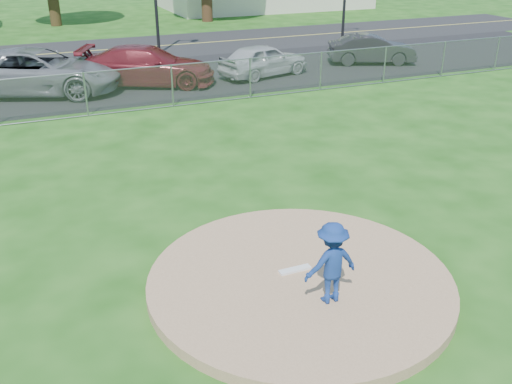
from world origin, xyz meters
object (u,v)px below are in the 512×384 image
pitcher (331,263)px  parked_car_darkred (148,66)px  parked_car_gray (38,72)px  parked_car_pearl (264,60)px  parked_car_charcoal (372,49)px

pitcher → parked_car_darkred: bearing=-93.2°
pitcher → parked_car_darkred: 16.35m
parked_car_gray → pitcher: bearing=-147.7°
parked_car_pearl → pitcher: bearing=144.4°
pitcher → parked_car_gray: size_ratio=0.23×
parked_car_gray → parked_car_pearl: size_ratio=1.51×
parked_car_gray → parked_car_darkred: size_ratio=1.15×
parked_car_pearl → parked_car_charcoal: size_ratio=1.01×
parked_car_gray → parked_car_charcoal: parked_car_gray is taller
pitcher → parked_car_darkred: pitcher is taller
parked_car_gray → parked_car_darkred: parked_car_gray is taller
pitcher → parked_car_pearl: size_ratio=0.35×
parked_car_pearl → parked_car_gray: bearing=70.2°
parked_car_pearl → parked_car_darkred: bearing=69.7°
parked_car_gray → parked_car_darkred: bearing=-72.7°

